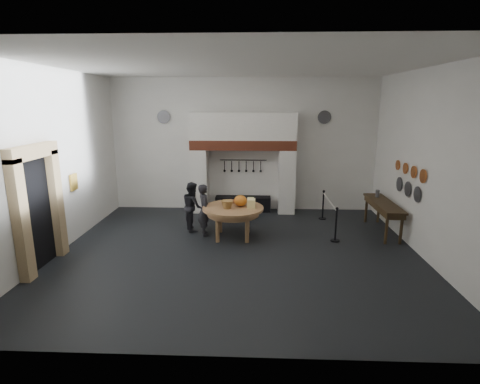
{
  "coord_description": "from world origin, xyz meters",
  "views": [
    {
      "loc": [
        0.42,
        -8.82,
        3.68
      ],
      "look_at": [
        0.01,
        0.88,
        1.35
      ],
      "focal_mm": 28.0,
      "sensor_mm": 36.0,
      "label": 1
    }
  ],
  "objects_px": {
    "barrier_post_near": "(336,225)",
    "barrier_post_far": "(323,205)",
    "iron_range": "(243,204)",
    "side_table": "(384,203)",
    "work_table": "(233,208)",
    "visitor_near": "(204,210)",
    "visitor_far": "(193,206)"
  },
  "relations": [
    {
      "from": "work_table",
      "to": "side_table",
      "type": "distance_m",
      "value": 4.33
    },
    {
      "from": "visitor_far",
      "to": "barrier_post_far",
      "type": "xyz_separation_m",
      "value": [
        4.01,
        1.23,
        -0.27
      ]
    },
    {
      "from": "visitor_near",
      "to": "barrier_post_near",
      "type": "xyz_separation_m",
      "value": [
        3.61,
        -0.37,
        -0.28
      ]
    },
    {
      "from": "visitor_near",
      "to": "side_table",
      "type": "bearing_deg",
      "value": -101.98
    },
    {
      "from": "iron_range",
      "to": "side_table",
      "type": "distance_m",
      "value": 4.63
    },
    {
      "from": "barrier_post_far",
      "to": "barrier_post_near",
      "type": "bearing_deg",
      "value": -90.0
    },
    {
      "from": "barrier_post_near",
      "to": "visitor_near",
      "type": "bearing_deg",
      "value": 174.16
    },
    {
      "from": "barrier_post_far",
      "to": "work_table",
      "type": "bearing_deg",
      "value": -147.19
    },
    {
      "from": "iron_range",
      "to": "barrier_post_far",
      "type": "height_order",
      "value": "barrier_post_far"
    },
    {
      "from": "visitor_far",
      "to": "barrier_post_near",
      "type": "relative_size",
      "value": 1.6
    },
    {
      "from": "visitor_near",
      "to": "side_table",
      "type": "distance_m",
      "value": 5.12
    },
    {
      "from": "visitor_near",
      "to": "barrier_post_near",
      "type": "distance_m",
      "value": 3.64
    },
    {
      "from": "visitor_far",
      "to": "barrier_post_far",
      "type": "bearing_deg",
      "value": -94.7
    },
    {
      "from": "visitor_near",
      "to": "barrier_post_near",
      "type": "relative_size",
      "value": 1.63
    },
    {
      "from": "barrier_post_near",
      "to": "work_table",
      "type": "bearing_deg",
      "value": 175.94
    },
    {
      "from": "work_table",
      "to": "barrier_post_near",
      "type": "bearing_deg",
      "value": -4.06
    },
    {
      "from": "side_table",
      "to": "barrier_post_near",
      "type": "bearing_deg",
      "value": -152.14
    },
    {
      "from": "iron_range",
      "to": "visitor_near",
      "type": "height_order",
      "value": "visitor_near"
    },
    {
      "from": "iron_range",
      "to": "barrier_post_near",
      "type": "xyz_separation_m",
      "value": [
        2.61,
        -2.84,
        0.2
      ]
    },
    {
      "from": "iron_range",
      "to": "side_table",
      "type": "relative_size",
      "value": 0.86
    },
    {
      "from": "iron_range",
      "to": "barrier_post_near",
      "type": "relative_size",
      "value": 2.11
    },
    {
      "from": "visitor_far",
      "to": "side_table",
      "type": "relative_size",
      "value": 0.66
    },
    {
      "from": "visitor_near",
      "to": "visitor_far",
      "type": "relative_size",
      "value": 1.02
    },
    {
      "from": "barrier_post_near",
      "to": "barrier_post_far",
      "type": "xyz_separation_m",
      "value": [
        0.0,
        2.0,
        0.0
      ]
    },
    {
      "from": "work_table",
      "to": "side_table",
      "type": "bearing_deg",
      "value": 7.83
    },
    {
      "from": "iron_range",
      "to": "work_table",
      "type": "height_order",
      "value": "work_table"
    },
    {
      "from": "work_table",
      "to": "visitor_near",
      "type": "relative_size",
      "value": 1.15
    },
    {
      "from": "side_table",
      "to": "barrier_post_far",
      "type": "xyz_separation_m",
      "value": [
        -1.49,
        1.21,
        -0.42
      ]
    },
    {
      "from": "visitor_far",
      "to": "work_table",
      "type": "bearing_deg",
      "value": -136.83
    },
    {
      "from": "visitor_near",
      "to": "iron_range",
      "type": "bearing_deg",
      "value": -38.82
    },
    {
      "from": "iron_range",
      "to": "barrier_post_near",
      "type": "distance_m",
      "value": 3.86
    },
    {
      "from": "visitor_near",
      "to": "visitor_far",
      "type": "distance_m",
      "value": 0.57
    }
  ]
}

